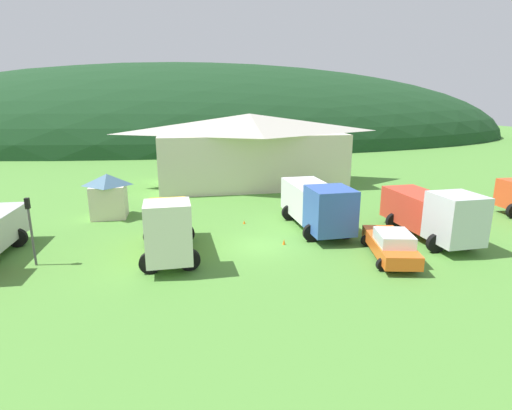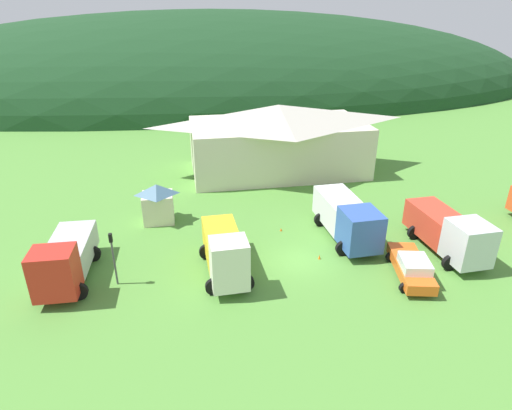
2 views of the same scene
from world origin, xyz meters
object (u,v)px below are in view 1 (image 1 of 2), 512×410
at_px(traffic_cone_near_pickup, 244,224).
at_px(traffic_cone_mid_row, 284,244).
at_px(depot_building, 250,148).
at_px(service_pickup_orange, 391,244).
at_px(tow_truck_silver, 433,212).
at_px(heavy_rig_striped, 168,227).
at_px(box_truck_blue, 317,204).
at_px(traffic_light_west, 30,224).
at_px(play_shed_cream, 108,195).

bearing_deg(traffic_cone_near_pickup, traffic_cone_mid_row, -69.73).
distance_m(depot_building, service_pickup_orange, 21.76).
height_order(tow_truck_silver, traffic_cone_mid_row, tow_truck_silver).
bearing_deg(tow_truck_silver, heavy_rig_striped, -92.39).
distance_m(service_pickup_orange, traffic_cone_mid_row, 6.07).
distance_m(box_truck_blue, traffic_light_west, 16.63).
distance_m(depot_building, heavy_rig_striped, 20.33).
xyz_separation_m(tow_truck_silver, traffic_cone_mid_row, (-9.08, 0.84, -1.73)).
bearing_deg(service_pickup_orange, traffic_light_west, -85.18).
height_order(play_shed_cream, tow_truck_silver, tow_truck_silver).
xyz_separation_m(play_shed_cream, traffic_light_west, (-2.44, -8.56, 0.58)).
bearing_deg(tow_truck_silver, traffic_cone_near_pickup, -118.48).
xyz_separation_m(traffic_light_west, traffic_cone_mid_row, (13.52, 0.57, -2.25)).
xyz_separation_m(depot_building, service_pickup_orange, (3.97, -21.21, -2.80)).
relative_size(traffic_light_west, traffic_cone_mid_row, 5.67).
relative_size(tow_truck_silver, service_pickup_orange, 1.33).
distance_m(depot_building, traffic_light_west, 23.65).
distance_m(play_shed_cream, traffic_cone_mid_row, 13.76).
xyz_separation_m(depot_building, traffic_cone_near_pickup, (-2.77, -13.45, -3.63)).
xyz_separation_m(depot_building, play_shed_cream, (-12.17, -9.99, -1.96)).
relative_size(box_truck_blue, service_pickup_orange, 1.40).
relative_size(depot_building, heavy_rig_striped, 2.76).
bearing_deg(play_shed_cream, depot_building, 39.36).
xyz_separation_m(depot_building, traffic_light_west, (-14.62, -18.54, -1.38)).
bearing_deg(traffic_cone_mid_row, box_truck_blue, 40.50).
distance_m(box_truck_blue, service_pickup_orange, 6.16).
bearing_deg(tow_truck_silver, traffic_light_west, -92.64).
height_order(box_truck_blue, traffic_light_west, traffic_light_west).
bearing_deg(depot_building, traffic_cone_mid_row, -93.49).
distance_m(heavy_rig_striped, service_pickup_orange, 12.03).
bearing_deg(traffic_light_west, depot_building, 51.75).
bearing_deg(service_pickup_orange, play_shed_cream, -111.81).
xyz_separation_m(heavy_rig_striped, traffic_cone_near_pickup, (4.99, 5.25, -1.73)).
xyz_separation_m(tow_truck_silver, service_pickup_orange, (-4.01, -2.41, -0.91)).
relative_size(tow_truck_silver, traffic_cone_near_pickup, 14.74).
height_order(heavy_rig_striped, traffic_cone_near_pickup, heavy_rig_striped).
height_order(depot_building, play_shed_cream, depot_building).
distance_m(heavy_rig_striped, traffic_cone_mid_row, 6.92).
distance_m(depot_building, play_shed_cream, 15.87).
distance_m(heavy_rig_striped, box_truck_blue, 10.00).
xyz_separation_m(heavy_rig_striped, box_truck_blue, (9.49, 3.14, 0.04)).
relative_size(tow_truck_silver, traffic_cone_mid_row, 11.56).
bearing_deg(heavy_rig_striped, depot_building, 156.02).
xyz_separation_m(play_shed_cream, traffic_cone_mid_row, (11.08, -7.98, -1.67)).
bearing_deg(depot_building, box_truck_blue, -83.62).
xyz_separation_m(play_shed_cream, heavy_rig_striped, (4.42, -8.71, 0.06)).
bearing_deg(heavy_rig_striped, play_shed_cream, -154.54).
relative_size(play_shed_cream, traffic_light_west, 0.90).
height_order(play_shed_cream, heavy_rig_striped, heavy_rig_striped).
relative_size(play_shed_cream, traffic_cone_mid_row, 5.08).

